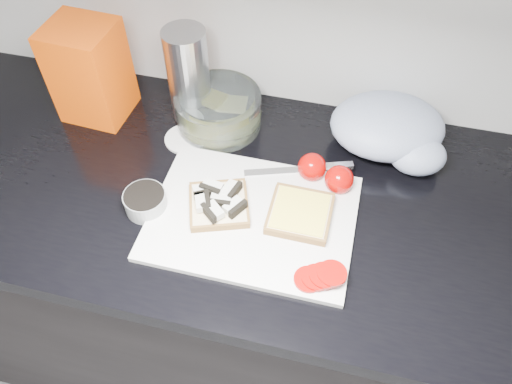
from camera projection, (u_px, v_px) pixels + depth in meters
base_cabinet at (247, 293)px, 1.41m from camera, size 3.50×0.60×0.86m
countertop at (244, 193)px, 1.06m from camera, size 3.50×0.64×0.04m
cutting_board at (252, 217)px, 0.99m from camera, size 0.40×0.30×0.01m
bread_left at (218, 203)px, 0.99m from camera, size 0.15×0.15×0.04m
bread_right at (300, 213)px, 0.97m from camera, size 0.13×0.13×0.02m
tomato_slices at (320, 276)px, 0.89m from camera, size 0.10×0.08×0.02m
knife at (313, 168)px, 1.06m from camera, size 0.23×0.09×0.01m
seed_tub at (145, 201)px, 0.99m from camera, size 0.08×0.08×0.04m
tub_lid at (185, 139)px, 1.13m from camera, size 0.11×0.11×0.01m
glass_bowl at (218, 110)px, 1.13m from camera, size 0.20×0.20×0.08m
bread_bag at (90, 72)px, 1.11m from camera, size 0.15×0.14×0.22m
steel_canister at (189, 76)px, 1.10m from camera, size 0.09×0.09×0.22m
grocery_bag at (391, 130)px, 1.08m from camera, size 0.28×0.24×0.11m
whole_tomatoes at (325, 173)px, 1.03m from camera, size 0.12×0.08×0.06m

